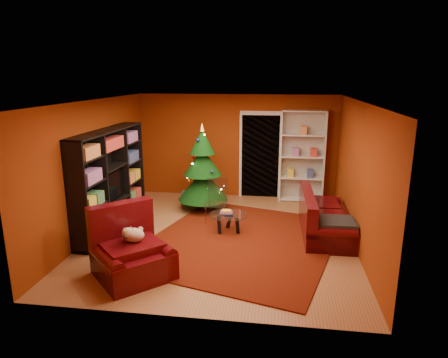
# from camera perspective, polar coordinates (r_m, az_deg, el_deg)

# --- Properties ---
(floor) EXTENTS (5.00, 5.50, 0.05)m
(floor) POSITION_cam_1_polar(r_m,az_deg,el_deg) (7.91, -0.41, -8.29)
(floor) COLOR #975E36
(floor) RESTS_ON ground
(ceiling) EXTENTS (5.00, 5.50, 0.05)m
(ceiling) POSITION_cam_1_polar(r_m,az_deg,el_deg) (7.30, -0.44, 11.25)
(ceiling) COLOR silver
(ceiling) RESTS_ON wall_back
(wall_back) EXTENTS (5.00, 0.05, 2.60)m
(wall_back) POSITION_cam_1_polar(r_m,az_deg,el_deg) (10.19, 1.86, 4.71)
(wall_back) COLOR #8B320C
(wall_back) RESTS_ON ground
(wall_left) EXTENTS (0.05, 5.50, 2.60)m
(wall_left) POSITION_cam_1_polar(r_m,az_deg,el_deg) (8.24, -18.08, 1.60)
(wall_left) COLOR #8B320C
(wall_left) RESTS_ON ground
(wall_right) EXTENTS (0.05, 5.50, 2.60)m
(wall_right) POSITION_cam_1_polar(r_m,az_deg,el_deg) (7.56, 18.87, 0.40)
(wall_right) COLOR #8B320C
(wall_right) RESTS_ON ground
(doorway) EXTENTS (1.06, 0.60, 2.16)m
(doorway) POSITION_cam_1_polar(r_m,az_deg,el_deg) (10.15, 5.20, 3.17)
(doorway) COLOR black
(doorway) RESTS_ON floor
(rug) EXTENTS (4.20, 4.58, 0.02)m
(rug) POSITION_cam_1_polar(r_m,az_deg,el_deg) (7.66, 2.48, -8.80)
(rug) COLOR #5B1707
(rug) RESTS_ON floor
(media_unit) EXTENTS (0.49, 2.65, 2.02)m
(media_unit) POSITION_cam_1_polar(r_m,az_deg,el_deg) (8.32, -15.97, -0.15)
(media_unit) COLOR black
(media_unit) RESTS_ON floor
(christmas_tree) EXTENTS (1.36, 1.36, 2.04)m
(christmas_tree) POSITION_cam_1_polar(r_m,az_deg,el_deg) (9.14, -3.07, 1.54)
(christmas_tree) COLOR #0A350D
(christmas_tree) RESTS_ON floor
(gift_box_teal) EXTENTS (0.31, 0.31, 0.29)m
(gift_box_teal) POSITION_cam_1_polar(r_m,az_deg,el_deg) (9.83, -5.18, -2.66)
(gift_box_teal) COLOR #1C7B73
(gift_box_teal) RESTS_ON floor
(gift_box_green) EXTENTS (0.29, 0.29, 0.27)m
(gift_box_green) POSITION_cam_1_polar(r_m,az_deg,el_deg) (9.76, -3.15, -2.81)
(gift_box_green) COLOR #28783D
(gift_box_green) RESTS_ON floor
(gift_box_red) EXTENTS (0.20, 0.20, 0.19)m
(gift_box_red) POSITION_cam_1_polar(r_m,az_deg,el_deg) (9.98, -2.93, -2.63)
(gift_box_red) COLOR maroon
(gift_box_red) RESTS_ON floor
(white_bookshelf) EXTENTS (1.07, 0.41, 2.30)m
(white_bookshelf) POSITION_cam_1_polar(r_m,az_deg,el_deg) (9.98, 11.11, 3.17)
(white_bookshelf) COLOR white
(white_bookshelf) RESTS_ON floor
(armchair) EXTENTS (1.61, 1.61, 0.89)m
(armchair) POSITION_cam_1_polar(r_m,az_deg,el_deg) (6.39, -12.92, -9.85)
(armchair) COLOR #3D060A
(armchair) RESTS_ON rug
(dog) EXTENTS (0.50, 0.49, 0.29)m
(dog) POSITION_cam_1_polar(r_m,az_deg,el_deg) (6.37, -12.79, -7.81)
(dog) COLOR beige
(dog) RESTS_ON armchair
(sofa) EXTENTS (0.94, 2.01, 0.86)m
(sofa) POSITION_cam_1_polar(r_m,az_deg,el_deg) (8.09, 14.36, -4.80)
(sofa) COLOR #3D060A
(sofa) RESTS_ON rug
(coffee_table) EXTENTS (0.80, 0.80, 0.47)m
(coffee_table) POSITION_cam_1_polar(r_m,az_deg,el_deg) (7.99, 0.66, -6.33)
(coffee_table) COLOR gray
(coffee_table) RESTS_ON rug
(acrylic_chair) EXTENTS (0.47, 0.50, 0.85)m
(acrylic_chair) POSITION_cam_1_polar(r_m,az_deg,el_deg) (8.42, -1.19, -3.56)
(acrylic_chair) COLOR #66605B
(acrylic_chair) RESTS_ON rug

